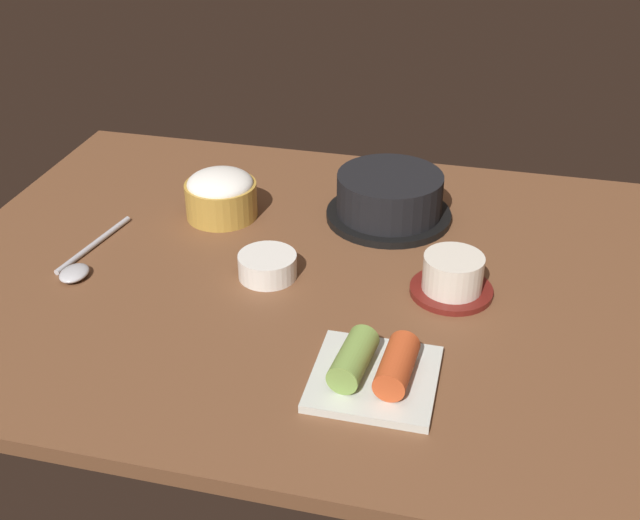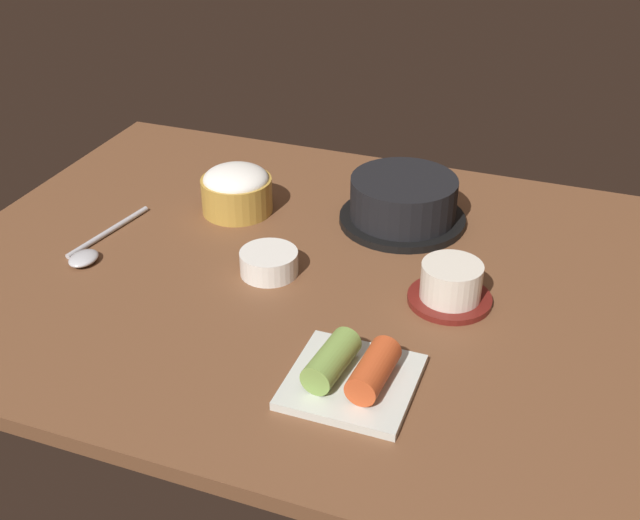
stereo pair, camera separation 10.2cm
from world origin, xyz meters
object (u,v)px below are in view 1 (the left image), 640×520
object	(u,v)px
stone_pot	(389,197)
banchan_cup_center	(267,265)
tea_cup_with_saucer	(453,276)
kimchi_plate	(375,370)
spoon	(81,263)
rice_bowl	(221,194)

from	to	relation	value
stone_pot	banchan_cup_center	distance (cm)	23.45
tea_cup_with_saucer	kimchi_plate	world-z (taller)	tea_cup_with_saucer
stone_pot	spoon	bearing A→B (deg)	-148.20
kimchi_plate	spoon	world-z (taller)	kimchi_plate
tea_cup_with_saucer	spoon	distance (cm)	49.07
rice_bowl	tea_cup_with_saucer	world-z (taller)	rice_bowl
stone_pot	rice_bowl	xyz separation A→B (cm)	(-24.31, -5.03, 0.07)
stone_pot	rice_bowl	bearing A→B (deg)	-168.32
tea_cup_with_saucer	spoon	size ratio (longest dim) A/B	0.57
banchan_cup_center	spoon	bearing A→B (deg)	-171.36
banchan_cup_center	tea_cup_with_saucer	bearing A→B (deg)	3.98
stone_pot	kimchi_plate	size ratio (longest dim) A/B	1.37
stone_pot	tea_cup_with_saucer	size ratio (longest dim) A/B	1.75
kimchi_plate	spoon	xyz separation A→B (cm)	(-42.37, 14.04, -1.06)
stone_pot	spoon	size ratio (longest dim) A/B	1.01
banchan_cup_center	spoon	xyz separation A→B (cm)	(-24.90, -3.78, -1.10)
banchan_cup_center	stone_pot	bearing A→B (deg)	56.86
stone_pot	rice_bowl	distance (cm)	24.82
rice_bowl	banchan_cup_center	size ratio (longest dim) A/B	1.38
rice_bowl	banchan_cup_center	world-z (taller)	rice_bowl
kimchi_plate	banchan_cup_center	bearing A→B (deg)	134.41
stone_pot	tea_cup_with_saucer	xyz separation A→B (cm)	(11.05, -17.92, -1.02)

